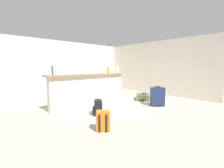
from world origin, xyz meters
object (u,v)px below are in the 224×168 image
Objects in this scene: grocery_bag at (111,70)px; suitcase_upright_navy at (157,96)px; dining_chair_near_partition at (114,84)px; dining_table at (108,80)px; bottle_white at (118,70)px; bottle_clear at (90,69)px; bottle_green at (52,70)px; suitcase_flat_olive at (143,97)px; backpack_orange at (103,121)px; backpack_black at (98,108)px; book_stack at (143,93)px; pendant_lamp at (109,56)px; dining_chair_far_side at (102,82)px.

grocery_bag is 0.39× the size of suitcase_upright_navy.
dining_chair_near_partition is at bearing 42.42° from grocery_bag.
bottle_white is at bearing -118.48° from dining_table.
bottle_clear is at bearing -179.80° from bottle_white.
suitcase_flat_olive is at bearing -11.90° from bottle_green.
bottle_white is 0.26× the size of dining_chair_near_partition.
dining_chair_near_partition is 4.17m from backpack_orange.
bottle_white is 3.08m from backpack_orange.
book_stack is (2.51, 0.34, 0.05)m from backpack_black.
book_stack is (-0.01, -0.02, 0.14)m from suitcase_flat_olive.
suitcase_upright_navy is at bearing -42.78° from bottle_clear.
bottle_clear is at bearing 66.31° from backpack_black.
dining_table is 4.57m from backpack_orange.
backpack_black is (0.55, 0.91, 0.00)m from backpack_orange.
dining_chair_near_partition is 1.40m from pendant_lamp.
grocery_bag is 2.39m from dining_chair_far_side.
dining_chair_near_partition is at bearing -106.21° from pendant_lamp.
pendant_lamp is 1.19× the size of suitcase_upright_navy.
bottle_green reaches higher than backpack_black.
backpack_orange is (-3.06, -3.88, -0.31)m from dining_chair_far_side.
dining_chair_near_partition is at bearing 26.82° from bottle_clear.
pendant_lamp reaches higher than dining_table.
suitcase_upright_navy is at bearing -97.16° from dining_chair_far_side.
dining_chair_far_side is (2.09, 2.02, -0.71)m from bottle_clear.
pendant_lamp is (3.37, 1.41, 0.61)m from bottle_green.
bottle_green is 0.95× the size of bottle_clear.
suitcase_flat_olive is (0.08, -1.61, -0.41)m from dining_chair_near_partition.
backpack_black is (-2.53, -0.36, 0.09)m from suitcase_flat_olive.
dining_chair_near_partition reaches higher than suitcase_upright_navy.
book_stack is at bearing -87.58° from dining_chair_near_partition.
grocery_bag is at bearing 114.30° from suitcase_upright_navy.
dining_table is at bearing 90.57° from suitcase_flat_olive.
dining_chair_far_side is at bearing 90.47° from suitcase_flat_olive.
dining_table is at bearing 23.06° from bottle_green.
dining_chair_near_partition is 4.11× the size of book_stack.
grocery_bag is at bearing 150.96° from book_stack.
bottle_white is 1.80m from suitcase_upright_navy.
dining_table is at bearing 47.82° from backpack_orange.
bottle_white reaches higher than book_stack.
dining_table is at bearing 90.18° from book_stack.
backpack_black is (-1.36, -0.99, -0.99)m from grocery_bag.
grocery_bag is (2.14, -0.08, -0.02)m from bottle_green.
backpack_orange is (-3.14, -3.38, -1.62)m from pendant_lamp.
backpack_black is at bearing -141.04° from dining_chair_near_partition.
bottle_white reaches higher than suitcase_upright_navy.
grocery_bag is at bearing -2.03° from bottle_green.
dining_chair_far_side is 4.95m from backpack_orange.
bottle_clear is at bearing 62.58° from backpack_orange.
backpack_orange is (-0.97, -1.86, -1.02)m from bottle_clear.
bottle_clear is at bearing -145.01° from pendant_lamp.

